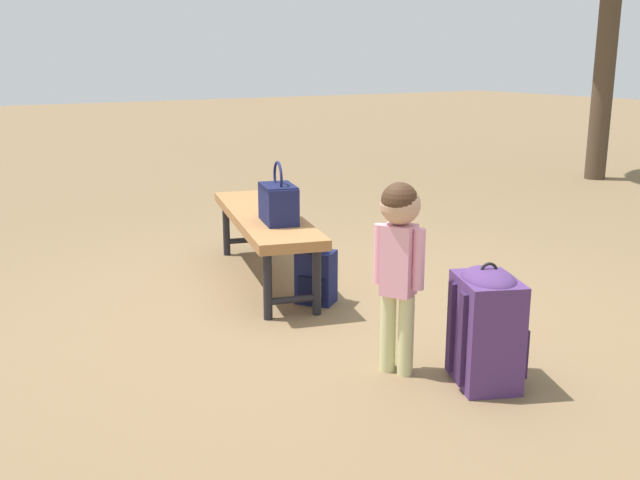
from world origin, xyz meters
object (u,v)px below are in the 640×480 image
park_bench (265,222)px  backpack_large (486,324)px  handbag (278,202)px  child_standing (399,248)px  backpack_small (316,273)px

park_bench → backpack_large: backpack_large is taller
handbag → child_standing: 1.28m
park_bench → child_standing: (1.57, -0.14, 0.20)m
park_bench → backpack_large: size_ratio=2.96×
handbag → backpack_small: (0.25, 0.11, -0.40)m
backpack_large → backpack_small: 1.33m
child_standing → handbag: bearing=176.2°
backpack_small → backpack_large: bearing=3.2°
park_bench → backpack_small: 0.58m
backpack_large → backpack_small: size_ratio=1.55×
child_standing → backpack_small: bearing=169.4°
backpack_small → handbag: bearing=-157.0°
handbag → backpack_small: handbag is taller
child_standing → backpack_large: child_standing is taller
child_standing → backpack_small: 1.12m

